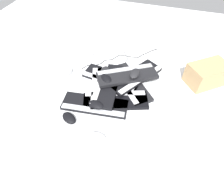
# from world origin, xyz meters

# --- Properties ---
(ground_plane) EXTENTS (3.20, 3.20, 0.00)m
(ground_plane) POSITION_xyz_m (0.00, 0.00, 0.00)
(ground_plane) COLOR white
(keyboard_0) EXTENTS (0.28, 0.46, 0.03)m
(keyboard_0) POSITION_xyz_m (0.02, -0.04, 0.01)
(keyboard_0) COLOR black
(keyboard_0) RESTS_ON ground
(keyboard_1) EXTENTS (0.45, 0.20, 0.03)m
(keyboard_1) POSITION_xyz_m (0.02, 0.12, 0.01)
(keyboard_1) COLOR black
(keyboard_1) RESTS_ON ground
(keyboard_2) EXTENTS (0.46, 0.29, 0.03)m
(keyboard_2) POSITION_xyz_m (-0.11, 0.04, 0.01)
(keyboard_2) COLOR black
(keyboard_2) RESTS_ON ground
(keyboard_3) EXTENTS (0.40, 0.43, 0.03)m
(keyboard_3) POSITION_xyz_m (-0.16, -0.15, 0.01)
(keyboard_3) COLOR black
(keyboard_3) RESTS_ON ground
(keyboard_4) EXTENTS (0.46, 0.21, 0.03)m
(keyboard_4) POSITION_xyz_m (-0.01, -0.17, 0.01)
(keyboard_4) COLOR black
(keyboard_4) RESTS_ON ground
(keyboard_5) EXTENTS (0.36, 0.45, 0.03)m
(keyboard_5) POSITION_xyz_m (-0.19, -0.20, 0.04)
(keyboard_5) COLOR black
(keyboard_5) RESTS_ON keyboard_3
(keyboard_6) EXTENTS (0.20, 0.45, 0.03)m
(keyboard_6) POSITION_xyz_m (-0.01, -0.06, 0.04)
(keyboard_6) COLOR black
(keyboard_6) RESTS_ON keyboard_0
(keyboard_7) EXTENTS (0.46, 0.35, 0.03)m
(keyboard_7) POSITION_xyz_m (-0.13, -0.17, 0.07)
(keyboard_7) COLOR black
(keyboard_7) RESTS_ON keyboard_5
(mouse_0) EXTENTS (0.09, 0.12, 0.04)m
(mouse_0) POSITION_xyz_m (0.34, -0.14, 0.02)
(mouse_0) COLOR silver
(mouse_0) RESTS_ON ground
(mouse_1) EXTENTS (0.11, 0.07, 0.04)m
(mouse_1) POSITION_xyz_m (-0.09, 0.35, 0.02)
(mouse_1) COLOR silver
(mouse_1) RESTS_ON ground
(mouse_2) EXTENTS (0.12, 0.12, 0.04)m
(mouse_2) POSITION_xyz_m (0.00, -0.08, 0.08)
(mouse_2) COLOR black
(mouse_2) RESTS_ON keyboard_6
(mouse_3) EXTENTS (0.08, 0.12, 0.04)m
(mouse_3) POSITION_xyz_m (0.05, -0.19, 0.05)
(mouse_3) COLOR black
(mouse_3) RESTS_ON keyboard_4
(mouse_4) EXTENTS (0.13, 0.11, 0.04)m
(mouse_4) POSITION_xyz_m (0.13, 0.28, 0.02)
(mouse_4) COLOR black
(mouse_4) RESTS_ON ground
(mouse_5) EXTENTS (0.08, 0.12, 0.04)m
(mouse_5) POSITION_xyz_m (-0.19, -0.16, 0.11)
(mouse_5) COLOR black
(mouse_5) RESTS_ON keyboard_7
(mouse_6) EXTENTS (0.12, 0.09, 0.04)m
(mouse_6) POSITION_xyz_m (-0.01, 0.15, 0.05)
(mouse_6) COLOR black
(mouse_6) RESTS_ON keyboard_1
(cable_0) EXTENTS (0.55, 0.46, 0.01)m
(cable_0) POSITION_xyz_m (-0.01, -0.44, 0.00)
(cable_0) COLOR black
(cable_0) RESTS_ON ground
(cable_1) EXTENTS (0.33, 0.25, 0.01)m
(cable_1) POSITION_xyz_m (0.05, -0.45, 0.00)
(cable_1) COLOR #59595B
(cable_1) RESTS_ON ground
(cardboard_box) EXTENTS (0.33, 0.31, 0.16)m
(cardboard_box) POSITION_xyz_m (-0.69, -0.34, 0.08)
(cardboard_box) COLOR tan
(cardboard_box) RESTS_ON ground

